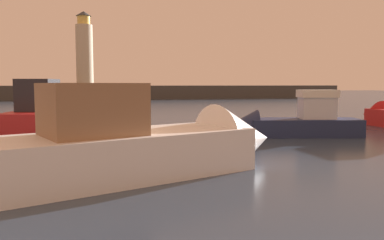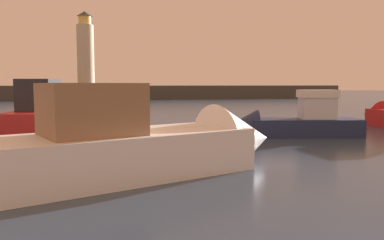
% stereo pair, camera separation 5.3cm
% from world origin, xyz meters
% --- Properties ---
extents(ground_plane, '(220.00, 220.00, 0.00)m').
position_xyz_m(ground_plane, '(0.00, 33.26, 0.00)').
color(ground_plane, '#2D3D51').
extents(breakwater, '(80.35, 5.82, 2.28)m').
position_xyz_m(breakwater, '(0.00, 66.52, 1.14)').
color(breakwater, '#423F3D').
rests_on(breakwater, ground_plane).
extents(lighthouse, '(2.75, 2.75, 12.16)m').
position_xyz_m(lighthouse, '(-5.33, 66.52, 8.04)').
color(lighthouse, beige).
rests_on(lighthouse, breakwater).
extents(motorboat_2, '(3.91, 7.92, 3.25)m').
position_xyz_m(motorboat_2, '(-6.07, 21.02, 0.81)').
color(motorboat_2, '#B21E1E').
rests_on(motorboat_2, ground_plane).
extents(motorboat_3, '(6.65, 3.05, 2.59)m').
position_xyz_m(motorboat_3, '(5.36, 15.61, 0.63)').
color(motorboat_3, '#1E284C').
rests_on(motorboat_3, ground_plane).
extents(motorboat_4, '(9.18, 5.48, 3.08)m').
position_xyz_m(motorboat_4, '(-1.74, 9.35, 0.81)').
color(motorboat_4, white).
rests_on(motorboat_4, ground_plane).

